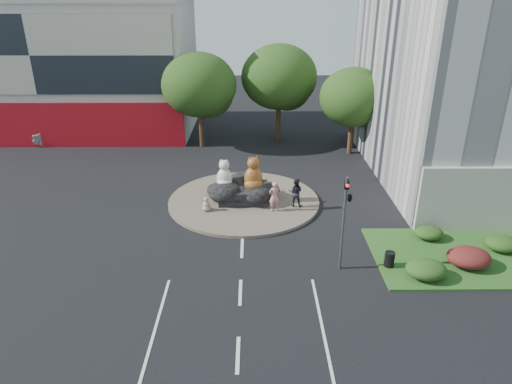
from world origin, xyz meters
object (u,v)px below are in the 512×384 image
cat_white (224,173)px  kitten_calico (206,203)px  litter_bin (389,259)px  pedestrian_dark (296,192)px  kitten_white (264,199)px  pedestrian_pink (274,196)px  parked_car (62,135)px  cat_tabby (253,172)px

cat_white → kitten_calico: 2.41m
litter_bin → pedestrian_dark: bearing=121.0°
kitten_white → pedestrian_dark: pedestrian_dark is taller
kitten_calico → kitten_white: size_ratio=1.28×
cat_white → kitten_calico: (-1.09, -1.62, -1.41)m
kitten_white → pedestrian_pink: (0.60, -0.94, 0.60)m
kitten_calico → parked_car: size_ratio=0.20×
kitten_calico → litter_bin: (9.84, -6.32, -0.17)m
pedestrian_pink → kitten_calico: bearing=-18.9°
cat_white → pedestrian_pink: size_ratio=1.02×
pedestrian_pink → kitten_white: bearing=-76.2°
litter_bin → cat_tabby: bearing=131.8°
kitten_white → pedestrian_pink: 1.27m
cat_white → parked_car: bearing=153.9°
cat_tabby → litter_bin: size_ratio=2.89×
kitten_calico → pedestrian_dark: 5.72m
cat_white → pedestrian_dark: 4.77m
parked_car → cat_white: bearing=-140.9°
pedestrian_dark → litter_bin: pedestrian_dark is taller
cat_white → pedestrian_pink: 3.70m
cat_tabby → pedestrian_pink: size_ratio=1.17×
cat_white → kitten_calico: cat_white is taller
kitten_white → pedestrian_dark: size_ratio=0.40×
cat_tabby → pedestrian_dark: size_ratio=1.20×
kitten_white → litter_bin: size_ratio=0.96×
pedestrian_dark → parked_car: size_ratio=0.40×
kitten_white → pedestrian_dark: (1.99, -0.29, 0.57)m
cat_tabby → pedestrian_dark: (2.69, -0.73, -1.09)m
cat_tabby → kitten_white: (0.70, -0.45, -1.66)m
kitten_calico → litter_bin: size_ratio=1.22×
parked_car → cat_tabby: bearing=-138.3°
cat_tabby → cat_white: bearing=158.1°
pedestrian_dark → kitten_white: bearing=4.2°
pedestrian_pink → litter_bin: size_ratio=2.47×
kitten_white → litter_bin: (6.16, -7.24, -0.06)m
kitten_calico → pedestrian_dark: bearing=27.9°
cat_white → pedestrian_pink: bearing=-14.0°
pedestrian_pink → pedestrian_dark: (1.39, 0.66, -0.03)m
kitten_calico → pedestrian_dark: (5.67, 0.63, 0.47)m
cat_white → litter_bin: size_ratio=2.51×
cat_white → parked_car: cat_white is taller
cat_white → cat_tabby: bearing=5.7°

